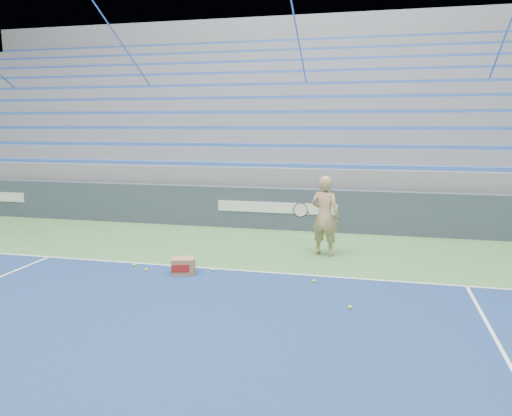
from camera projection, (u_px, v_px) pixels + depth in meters
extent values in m
cube|color=white|center=(237.00, 270.00, 9.54)|extent=(10.97, 0.05, 0.00)
cube|color=#354051|center=(277.00, 209.00, 13.29)|extent=(30.00, 0.30, 1.10)
cube|color=white|center=(276.00, 208.00, 13.13)|extent=(3.20, 0.02, 0.28)
cube|color=gray|center=(302.00, 188.00, 17.65)|extent=(30.00, 8.50, 1.10)
cube|color=gray|center=(302.00, 165.00, 17.52)|extent=(30.00, 8.50, 0.50)
cube|color=#325CB6|center=(282.00, 165.00, 13.75)|extent=(29.60, 0.42, 0.11)
cube|color=gray|center=(304.00, 150.00, 17.84)|extent=(30.00, 7.65, 0.50)
cube|color=#325CB6|center=(288.00, 146.00, 14.48)|extent=(29.60, 0.42, 0.11)
cube|color=gray|center=(306.00, 136.00, 18.17)|extent=(30.00, 6.80, 0.50)
cube|color=#325CB6|center=(293.00, 128.00, 15.21)|extent=(29.60, 0.42, 0.11)
cube|color=gray|center=(308.00, 122.00, 18.49)|extent=(30.00, 5.95, 0.50)
cube|color=#325CB6|center=(297.00, 112.00, 15.95)|extent=(29.60, 0.42, 0.11)
cube|color=gray|center=(310.00, 108.00, 18.81)|extent=(30.00, 5.10, 0.50)
cube|color=#325CB6|center=(301.00, 97.00, 16.68)|extent=(29.60, 0.42, 0.11)
cube|color=gray|center=(311.00, 96.00, 19.14)|extent=(30.00, 4.25, 0.50)
cube|color=#325CB6|center=(305.00, 84.00, 17.41)|extent=(29.60, 0.42, 0.11)
cube|color=gray|center=(313.00, 83.00, 19.46)|extent=(30.00, 3.40, 0.50)
cube|color=#325CB6|center=(309.00, 72.00, 18.14)|extent=(29.60, 0.42, 0.11)
cube|color=gray|center=(315.00, 71.00, 19.79)|extent=(30.00, 2.55, 0.50)
cube|color=#325CB6|center=(312.00, 60.00, 18.87)|extent=(29.60, 0.42, 0.11)
cube|color=gray|center=(316.00, 59.00, 20.11)|extent=(30.00, 1.70, 0.50)
cube|color=#325CB6|center=(315.00, 50.00, 19.60)|extent=(29.60, 0.42, 0.11)
cube|color=gray|center=(318.00, 48.00, 20.43)|extent=(30.00, 0.85, 0.50)
cube|color=#325CB6|center=(318.00, 40.00, 20.34)|extent=(29.60, 0.42, 0.11)
cube|color=gray|center=(318.00, 103.00, 21.50)|extent=(31.00, 0.40, 7.30)
cylinder|color=#3668BF|center=(3.00, 77.00, 19.74)|extent=(0.05, 8.53, 5.04)
cylinder|color=#3668BF|center=(142.00, 74.00, 18.36)|extent=(0.05, 8.53, 5.04)
cylinder|color=#3668BF|center=(304.00, 70.00, 16.98)|extent=(0.05, 8.53, 5.04)
cylinder|color=#3668BF|center=(494.00, 65.00, 15.60)|extent=(0.05, 8.53, 5.04)
imported|color=tan|center=(325.00, 216.00, 10.57)|extent=(0.71, 0.57, 1.71)
cylinder|color=black|center=(307.00, 213.00, 10.40)|extent=(0.12, 0.27, 0.08)
cylinder|color=beige|center=(300.00, 210.00, 10.14)|extent=(0.29, 0.16, 0.28)
torus|color=black|center=(300.00, 210.00, 10.14)|extent=(0.31, 0.18, 0.30)
cube|color=#A67550|center=(184.00, 266.00, 9.31)|extent=(0.48, 0.41, 0.31)
cube|color=#B21E19|center=(180.00, 269.00, 9.15)|extent=(0.32, 0.10, 0.14)
sphere|color=#C8E52E|center=(192.00, 261.00, 10.10)|extent=(0.07, 0.07, 0.07)
sphere|color=#C8E52E|center=(213.00, 270.00, 9.47)|extent=(0.07, 0.07, 0.07)
sphere|color=#C8E52E|center=(146.00, 270.00, 9.50)|extent=(0.07, 0.07, 0.07)
sphere|color=#C8E52E|center=(350.00, 307.00, 7.56)|extent=(0.07, 0.07, 0.07)
sphere|color=#C8E52E|center=(185.00, 257.00, 10.41)|extent=(0.07, 0.07, 0.07)
sphere|color=#C8E52E|center=(177.00, 272.00, 9.35)|extent=(0.07, 0.07, 0.07)
sphere|color=#C8E52E|center=(134.00, 265.00, 9.80)|extent=(0.07, 0.07, 0.07)
sphere|color=#C8E52E|center=(314.00, 281.00, 8.82)|extent=(0.07, 0.07, 0.07)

